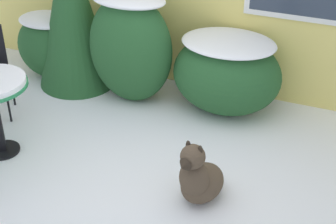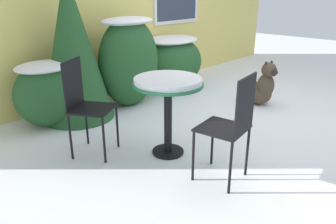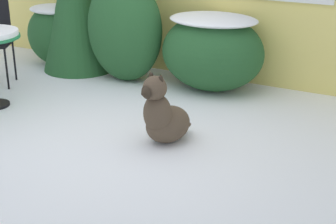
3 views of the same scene
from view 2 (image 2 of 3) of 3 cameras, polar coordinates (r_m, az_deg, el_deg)
name	(u,v)px [view 2 (image 2 of 3)]	position (r m, az deg, el deg)	size (l,w,h in m)	color
ground_plane	(251,115)	(4.67, 14.31, -0.47)	(16.00, 16.00, 0.00)	white
house_wall	(142,2)	(5.76, -4.50, 18.52)	(8.00, 0.10, 2.81)	#E5D16B
shrub_left	(48,91)	(4.33, -20.19, 3.38)	(0.84, 0.67, 0.82)	#235128
shrub_middle	(129,60)	(4.78, -6.81, 9.00)	(0.99, 0.62, 1.28)	#235128
shrub_right	(171,60)	(5.69, 0.46, 8.99)	(1.22, 0.95, 0.89)	#235128
evergreen_bush	(72,48)	(4.38, -16.33, 10.66)	(0.95, 0.95, 1.87)	#235128
patio_table	(168,91)	(3.25, 0.00, 3.73)	(0.70, 0.70, 0.82)	black
patio_chair_near_table	(85,103)	(3.42, -14.22, 1.55)	(0.54, 0.54, 0.99)	black
patio_chair_far_side	(231,124)	(2.85, 10.88, -2.05)	(0.44, 0.44, 0.99)	black
dog	(261,88)	(5.06, 15.88, 4.01)	(0.45, 0.65, 0.68)	#4C3D2D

